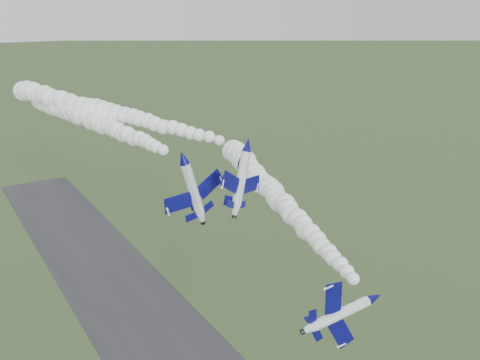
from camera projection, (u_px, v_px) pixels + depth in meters
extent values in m
cylinder|color=white|center=(375.00, 297.00, 70.59)|extent=(3.33, 8.16, 1.75)
cone|color=#0B0B65|center=(398.00, 317.00, 66.10)|extent=(2.13, 2.40, 1.75)
cone|color=white|center=(355.00, 281.00, 74.91)|extent=(2.06, 2.03, 1.75)
cylinder|color=black|center=(352.00, 277.00, 75.76)|extent=(0.98, 0.74, 0.88)
ellipsoid|color=black|center=(387.00, 304.00, 68.88)|extent=(1.69, 2.91, 1.16)
cube|color=#0B0B65|center=(367.00, 278.00, 70.13)|extent=(1.70, 2.49, 4.25)
cube|color=#0B0B65|center=(374.00, 312.00, 72.34)|extent=(1.70, 2.49, 4.25)
cube|color=#0B0B65|center=(357.00, 274.00, 73.56)|extent=(0.78, 1.14, 1.86)
cube|color=#0B0B65|center=(360.00, 292.00, 74.74)|extent=(0.78, 1.14, 1.86)
cube|color=#0B0B65|center=(367.00, 281.00, 74.23)|extent=(2.31, 1.90, 0.65)
cylinder|color=white|center=(183.00, 157.00, 83.63)|extent=(3.11, 9.33, 2.03)
cone|color=#0B0B65|center=(204.00, 165.00, 79.33)|extent=(2.30, 2.62, 2.03)
cone|color=white|center=(165.00, 150.00, 87.76)|extent=(2.25, 2.19, 2.03)
cylinder|color=black|center=(161.00, 148.00, 88.57)|extent=(1.10, 0.77, 1.03)
ellipsoid|color=black|center=(190.00, 157.00, 81.59)|extent=(1.72, 3.28, 1.35)
cube|color=#0B0B65|center=(163.00, 166.00, 82.78)|extent=(5.13, 3.18, 1.55)
cube|color=#0B0B65|center=(197.00, 148.00, 85.92)|extent=(5.13, 3.18, 1.55)
cube|color=#0B0B65|center=(159.00, 156.00, 86.19)|extent=(2.25, 1.44, 0.72)
cube|color=#0B0B65|center=(176.00, 147.00, 87.86)|extent=(2.25, 1.44, 0.72)
cube|color=#0B0B65|center=(166.00, 144.00, 86.17)|extent=(1.00, 1.83, 2.34)
cylinder|color=white|center=(248.00, 145.00, 88.27)|extent=(5.42, 8.97, 2.02)
cone|color=#0B0B65|center=(277.00, 150.00, 85.23)|extent=(2.79, 2.95, 2.02)
cone|color=white|center=(221.00, 140.00, 91.19)|extent=(2.62, 2.56, 2.02)
cylinder|color=black|center=(216.00, 139.00, 91.77)|extent=(1.19, 0.99, 1.02)
ellipsoid|color=black|center=(260.00, 143.00, 87.00)|extent=(2.46, 3.34, 1.35)
cube|color=#0B0B65|center=(233.00, 143.00, 86.06)|extent=(5.29, 4.20, 1.72)
cube|color=#0B0B65|center=(253.00, 147.00, 91.41)|extent=(5.29, 4.20, 1.72)
cube|color=#0B0B65|center=(220.00, 140.00, 89.25)|extent=(2.34, 1.89, 0.79)
cube|color=#0B0B65|center=(231.00, 142.00, 92.10)|extent=(2.34, 1.89, 0.79)
cube|color=#0B0B65|center=(229.00, 133.00, 90.48)|extent=(1.48, 1.91, 2.25)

